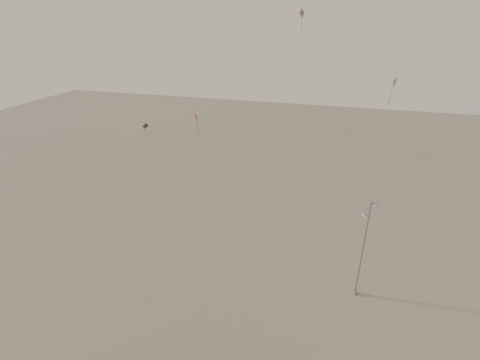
# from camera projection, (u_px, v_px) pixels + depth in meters

# --- Properties ---
(ground) EXTENTS (160.00, 160.00, 0.00)m
(ground) POSITION_uv_depth(u_px,v_px,m) (238.00, 304.00, 32.92)
(ground) COLOR gray
(ground) RESTS_ON ground
(street_lamp) EXTENTS (1.40, 1.16, 9.56)m
(street_lamp) POSITION_uv_depth(u_px,v_px,m) (363.00, 247.00, 32.04)
(street_lamp) COLOR #96989E
(street_lamp) RESTS_ON ground
(kite_1) EXTENTS (10.52, 13.80, 23.80)m
(kite_1) POSITION_uv_depth(u_px,v_px,m) (263.00, 86.00, 32.68)
(kite_1) COLOR #312B29
(kite_1) RESTS_ON ground
(kite_3) EXTENTS (1.93, 9.10, 14.94)m
(kite_3) POSITION_uv_depth(u_px,v_px,m) (188.00, 151.00, 34.60)
(kite_3) COLOR maroon
(kite_3) RESTS_ON ground
(kite_4) EXTENTS (0.34, 6.39, 18.90)m
(kite_4) POSITION_uv_depth(u_px,v_px,m) (387.00, 134.00, 29.69)
(kite_4) COLOR #312B29
(kite_4) RESTS_ON ground
(kite_5) EXTENTS (8.55, 5.67, 31.47)m
(kite_5) POSITION_uv_depth(u_px,v_px,m) (249.00, 6.00, 39.26)
(kite_5) COLOR #9C441A
(kite_5) RESTS_ON ground
(kite_6) EXTENTS (3.95, 12.82, 12.35)m
(kite_6) POSITION_uv_depth(u_px,v_px,m) (128.00, 157.00, 40.17)
(kite_6) COLOR #312B29
(kite_6) RESTS_ON ground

